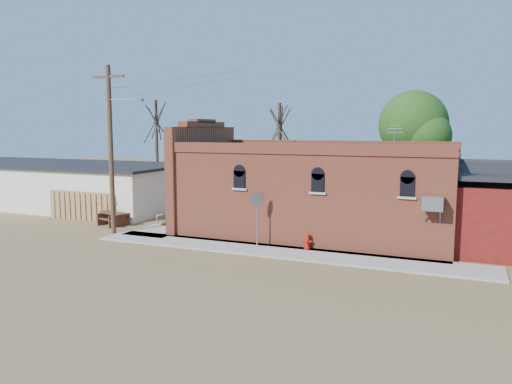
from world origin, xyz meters
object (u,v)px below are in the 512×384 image
at_px(stop_sign, 257,204).
at_px(trash_barrel, 173,213).
at_px(fire_hydrant, 307,241).
at_px(brick_bar, 311,191).
at_px(picnic_table, 114,217).
at_px(utility_pole, 112,146).

xyz_separation_m(stop_sign, trash_barrel, (-7.55, 4.51, -1.61)).
height_order(stop_sign, trash_barrel, stop_sign).
bearing_deg(fire_hydrant, stop_sign, 177.08).
bearing_deg(brick_bar, stop_sign, -108.20).
bearing_deg(fire_hydrant, trash_barrel, 142.26).
distance_m(fire_hydrant, stop_sign, 2.93).
height_order(trash_barrel, picnic_table, trash_barrel).
bearing_deg(trash_barrel, stop_sign, -30.84).
bearing_deg(fire_hydrant, utility_pole, 167.33).
relative_size(fire_hydrant, trash_barrel, 0.83).
height_order(brick_bar, picnic_table, brick_bar).
distance_m(utility_pole, stop_sign, 8.80).
relative_size(utility_pole, picnic_table, 4.10).
bearing_deg(trash_barrel, fire_hydrant, -21.89).
height_order(stop_sign, picnic_table, stop_sign).
distance_m(brick_bar, fire_hydrant, 4.26).
xyz_separation_m(brick_bar, stop_sign, (-1.39, -4.23, -0.20)).
distance_m(stop_sign, picnic_table, 10.38).
distance_m(trash_barrel, picnic_table, 3.59).
bearing_deg(stop_sign, fire_hydrant, -9.43).
height_order(utility_pole, stop_sign, utility_pole).
relative_size(brick_bar, trash_barrel, 18.16).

